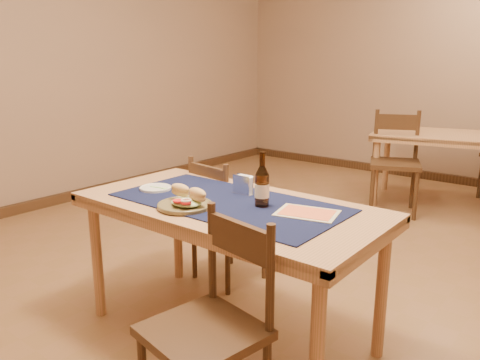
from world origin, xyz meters
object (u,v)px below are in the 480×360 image
Objects in this scene: beer_bottle at (262,186)px; napkin_holder at (243,185)px; main_table at (228,218)px; chair_main_near at (212,324)px; back_table at (463,143)px; sandwich_plate at (186,202)px; chair_main_far at (225,218)px.

beer_bottle is 2.28× the size of napkin_holder.
main_table is 1.81× the size of chair_main_near.
back_table is 3.82m from chair_main_near.
main_table is 0.27m from beer_bottle.
napkin_holder is (0.07, 0.36, 0.02)m from sandwich_plate.
beer_bottle is at bearing -92.92° from back_table.
chair_main_far is 7.14× the size of napkin_holder.
main_table is at bearing -47.90° from chair_main_far.
beer_bottle reaches higher than sandwich_plate.
main_table is 0.86× the size of back_table.
chair_main_far is (-0.78, -2.78, -0.22)m from back_table.
sandwich_plate is 2.28× the size of napkin_holder.
main_table is 0.70m from chair_main_near.
chair_main_far is 3.13× the size of beer_bottle.
chair_main_near is at bearing -36.24° from sandwich_plate.
chair_main_near is at bearing -89.46° from back_table.
sandwich_plate is at bearing -63.68° from chair_main_far.
chair_main_near is 0.75m from beer_bottle.
beer_bottle is at bearing 108.41° from chair_main_near.
chair_main_near is 3.23× the size of sandwich_plate.
chair_main_far is (-0.44, 0.49, -0.22)m from main_table.
sandwich_plate reaches higher than chair_main_far.
napkin_holder is (-0.37, -3.10, 0.14)m from back_table.
napkin_holder is at bearing 151.62° from beer_bottle.
chair_main_far is 0.86m from beer_bottle.
beer_bottle is 0.24m from napkin_holder.
napkin_holder reaches higher than back_table.
napkin_holder is at bearing 78.66° from sandwich_plate.
sandwich_plate is at bearing -138.21° from beer_bottle.
beer_bottle is at bearing 14.85° from main_table.
back_table is at bearing 74.24° from chair_main_far.
chair_main_far is 0.97× the size of chair_main_near.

